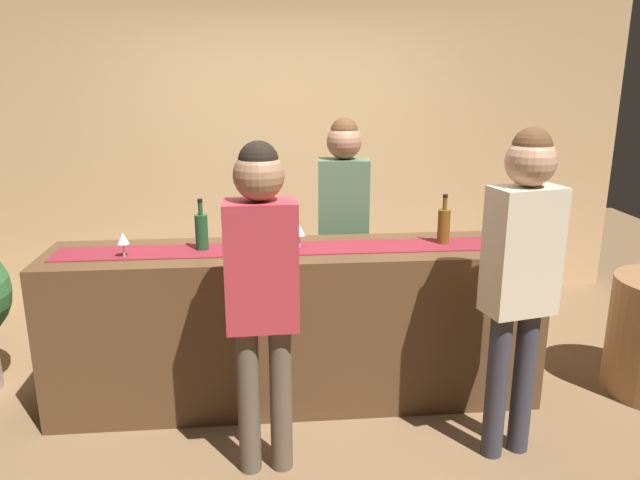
{
  "coord_description": "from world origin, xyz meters",
  "views": [
    {
      "loc": [
        -0.18,
        -3.39,
        1.96
      ],
      "look_at": [
        0.14,
        0.0,
        1.01
      ],
      "focal_mm": 33.96,
      "sensor_mm": 36.0,
      "label": 1
    }
  ],
  "objects_px": {
    "wine_glass_mid_counter": "(299,231)",
    "customer_sipping": "(521,262)",
    "wine_bottle_amber": "(444,226)",
    "bartender": "(343,213)",
    "customer_browsing": "(262,278)",
    "wine_glass_near_customer": "(123,239)",
    "wine_bottle_green": "(202,231)"
  },
  "relations": [
    {
      "from": "wine_bottle_amber",
      "to": "bartender",
      "type": "relative_size",
      "value": 0.18
    },
    {
      "from": "customer_browsing",
      "to": "bartender",
      "type": "bearing_deg",
      "value": 64.86
    },
    {
      "from": "wine_bottle_green",
      "to": "wine_glass_mid_counter",
      "type": "bearing_deg",
      "value": -1.68
    },
    {
      "from": "customer_sipping",
      "to": "customer_browsing",
      "type": "height_order",
      "value": "customer_sipping"
    },
    {
      "from": "customer_browsing",
      "to": "customer_sipping",
      "type": "bearing_deg",
      "value": -0.67
    },
    {
      "from": "wine_bottle_amber",
      "to": "bartender",
      "type": "distance_m",
      "value": 0.77
    },
    {
      "from": "wine_bottle_green",
      "to": "wine_glass_near_customer",
      "type": "bearing_deg",
      "value": -165.89
    },
    {
      "from": "wine_glass_near_customer",
      "to": "wine_glass_mid_counter",
      "type": "bearing_deg",
      "value": 5.18
    },
    {
      "from": "bartender",
      "to": "customer_sipping",
      "type": "distance_m",
      "value": 1.44
    },
    {
      "from": "wine_glass_near_customer",
      "to": "wine_bottle_green",
      "type": "bearing_deg",
      "value": 14.11
    },
    {
      "from": "customer_sipping",
      "to": "wine_glass_mid_counter",
      "type": "bearing_deg",
      "value": 134.71
    },
    {
      "from": "wine_bottle_amber",
      "to": "wine_glass_mid_counter",
      "type": "height_order",
      "value": "wine_bottle_amber"
    },
    {
      "from": "wine_bottle_green",
      "to": "wine_glass_near_customer",
      "type": "height_order",
      "value": "wine_bottle_green"
    },
    {
      "from": "bartender",
      "to": "customer_browsing",
      "type": "distance_m",
      "value": 1.39
    },
    {
      "from": "bartender",
      "to": "customer_browsing",
      "type": "xyz_separation_m",
      "value": [
        -0.56,
        -1.28,
        -0.0
      ]
    },
    {
      "from": "wine_bottle_green",
      "to": "bartender",
      "type": "distance_m",
      "value": 1.06
    },
    {
      "from": "wine_bottle_green",
      "to": "wine_glass_mid_counter",
      "type": "distance_m",
      "value": 0.56
    },
    {
      "from": "wine_glass_near_customer",
      "to": "customer_browsing",
      "type": "relative_size",
      "value": 0.09
    },
    {
      "from": "wine_bottle_amber",
      "to": "bartender",
      "type": "height_order",
      "value": "bartender"
    },
    {
      "from": "wine_bottle_green",
      "to": "wine_bottle_amber",
      "type": "xyz_separation_m",
      "value": [
        1.43,
        -0.0,
        0.0
      ]
    },
    {
      "from": "wine_bottle_amber",
      "to": "customer_browsing",
      "type": "relative_size",
      "value": 0.18
    },
    {
      "from": "wine_glass_mid_counter",
      "to": "customer_sipping",
      "type": "bearing_deg",
      "value": -33.29
    },
    {
      "from": "bartender",
      "to": "wine_bottle_amber",
      "type": "bearing_deg",
      "value": 139.28
    },
    {
      "from": "customer_sipping",
      "to": "customer_browsing",
      "type": "bearing_deg",
      "value": 168.93
    },
    {
      "from": "wine_bottle_amber",
      "to": "wine_glass_near_customer",
      "type": "xyz_separation_m",
      "value": [
        -1.85,
        -0.1,
        -0.01
      ]
    },
    {
      "from": "customer_sipping",
      "to": "customer_browsing",
      "type": "xyz_separation_m",
      "value": [
        -1.27,
        -0.02,
        -0.04
      ]
    },
    {
      "from": "wine_bottle_amber",
      "to": "customer_sipping",
      "type": "distance_m",
      "value": 0.72
    },
    {
      "from": "wine_glass_mid_counter",
      "to": "bartender",
      "type": "height_order",
      "value": "bartender"
    },
    {
      "from": "wine_bottle_green",
      "to": "wine_bottle_amber",
      "type": "height_order",
      "value": "same"
    },
    {
      "from": "wine_glass_mid_counter",
      "to": "bartender",
      "type": "bearing_deg",
      "value": 59.6
    },
    {
      "from": "wine_glass_mid_counter",
      "to": "customer_sipping",
      "type": "xyz_separation_m",
      "value": [
        1.05,
        -0.69,
        -0.0
      ]
    },
    {
      "from": "wine_glass_mid_counter",
      "to": "customer_sipping",
      "type": "distance_m",
      "value": 1.25
    }
  ]
}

